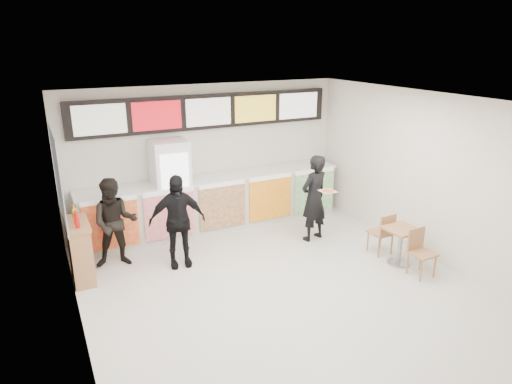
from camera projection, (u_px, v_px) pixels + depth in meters
floor at (290, 297)px, 7.14m from camera, size 7.00×7.00×0.00m
ceiling at (295, 105)px, 6.19m from camera, size 7.00×7.00×0.00m
wall_back at (208, 156)px, 9.64m from camera, size 6.00×0.00×6.00m
wall_left at (74, 247)px, 5.41m from camera, size 0.00×7.00×7.00m
wall_right at (441, 181)px, 7.93m from camera, size 0.00×7.00×7.00m
service_counter at (216, 203)px, 9.59m from camera, size 5.56×0.77×1.14m
menu_board at (208, 112)px, 9.27m from camera, size 5.50×0.14×0.70m
drinks_fridge at (171, 190)px, 9.08m from camera, size 0.70×0.67×2.00m
mirror_panel at (57, 175)px, 7.41m from camera, size 0.01×2.00×1.50m
customer_main at (314, 198)px, 8.99m from camera, size 0.72×0.56×1.74m
customer_left at (115, 223)px, 7.94m from camera, size 0.89×0.76×1.61m
customer_mid at (177, 221)px, 7.93m from camera, size 1.03×0.54×1.68m
pizza_slice at (328, 191)px, 8.51m from camera, size 0.36×0.36×0.02m
cafe_table at (401, 239)px, 8.09m from camera, size 0.57×1.40×0.81m
condiment_ledge at (80, 250)px, 7.57m from camera, size 0.37×0.90×1.20m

